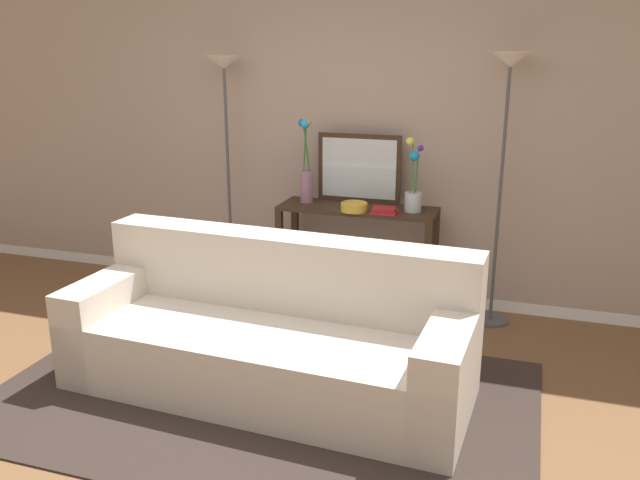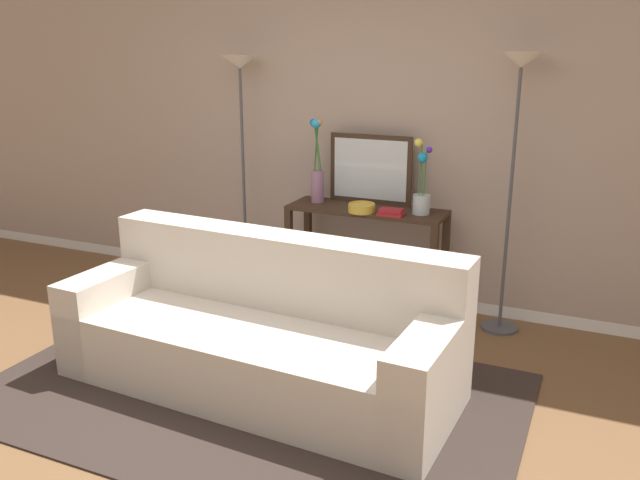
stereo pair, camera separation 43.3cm
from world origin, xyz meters
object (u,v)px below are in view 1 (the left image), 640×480
object	(u,v)px
vase_short_flowers	(413,190)
fruit_bowl	(354,207)
couch	(271,338)
console_table	(357,240)
floor_lamp_left	(226,110)
vase_tall_flowers	(306,169)
floor_lamp_right	(506,115)
wall_mirror	(359,168)
book_row_under_console	(314,297)
book_stack	(384,211)

from	to	relation	value
vase_short_flowers	fruit_bowl	xyz separation A→B (m)	(-0.41, -0.12, -0.13)
couch	console_table	size ratio (longest dim) A/B	2.03
floor_lamp_left	vase_tall_flowers	bearing A→B (deg)	-3.50
console_table	vase_tall_flowers	bearing A→B (deg)	176.41
floor_lamp_right	vase_tall_flowers	xyz separation A→B (m)	(-1.43, -0.04, -0.45)
wall_mirror	floor_lamp_right	bearing A→B (deg)	-5.29
couch	fruit_bowl	world-z (taller)	fruit_bowl
fruit_bowl	book_row_under_console	bearing A→B (deg)	160.21
book_stack	couch	bearing A→B (deg)	-108.19
floor_lamp_left	vase_short_flowers	world-z (taller)	floor_lamp_left
vase_short_flowers	floor_lamp_right	bearing A→B (deg)	7.42
vase_tall_flowers	book_stack	world-z (taller)	vase_tall_flowers
vase_tall_flowers	book_stack	size ratio (longest dim) A/B	3.48
book_stack	floor_lamp_left	bearing A→B (deg)	171.45
vase_tall_flowers	book_row_under_console	distance (m)	1.02
floor_lamp_left	floor_lamp_right	size ratio (longest dim) A/B	0.98
floor_lamp_left	fruit_bowl	distance (m)	1.29
floor_lamp_left	book_row_under_console	bearing A→B (deg)	-5.16
couch	book_stack	distance (m)	1.38
couch	vase_tall_flowers	size ratio (longest dim) A/B	3.76
couch	book_row_under_console	size ratio (longest dim) A/B	8.90
couch	console_table	bearing A→B (deg)	83.00
book_stack	vase_tall_flowers	bearing A→B (deg)	166.35
book_row_under_console	fruit_bowl	bearing A→B (deg)	-19.79
floor_lamp_right	book_stack	world-z (taller)	floor_lamp_right
couch	wall_mirror	world-z (taller)	wall_mirror
console_table	floor_lamp_right	distance (m)	1.40
wall_mirror	vase_short_flowers	size ratio (longest dim) A/B	1.20
vase_short_flowers	book_row_under_console	bearing A→B (deg)	179.17
couch	wall_mirror	bearing A→B (deg)	85.21
vase_tall_flowers	vase_short_flowers	bearing A→B (deg)	-2.56
floor_lamp_right	console_table	bearing A→B (deg)	-176.20
vase_short_flowers	book_stack	xyz separation A→B (m)	(-0.18, -0.12, -0.14)
book_stack	book_row_under_console	distance (m)	0.98
floor_lamp_right	wall_mirror	world-z (taller)	floor_lamp_right
wall_mirror	book_row_under_console	bearing A→B (deg)	-151.79
console_table	book_row_under_console	distance (m)	0.61
vase_tall_flowers	vase_short_flowers	distance (m)	0.84
console_table	floor_lamp_right	xyz separation A→B (m)	(1.02, 0.07, 0.96)
wall_mirror	floor_lamp_left	bearing A→B (deg)	-174.71
couch	floor_lamp_right	distance (m)	2.20
vase_short_flowers	book_row_under_console	world-z (taller)	vase_short_flowers
floor_lamp_right	fruit_bowl	distance (m)	1.23
floor_lamp_right	fruit_bowl	world-z (taller)	floor_lamp_right
console_table	wall_mirror	size ratio (longest dim) A/B	1.83
couch	console_table	xyz separation A→B (m)	(0.16, 1.34, 0.25)
vase_short_flowers	vase_tall_flowers	bearing A→B (deg)	177.44
vase_short_flowers	book_stack	world-z (taller)	vase_short_flowers
couch	vase_tall_flowers	xyz separation A→B (m)	(-0.25, 1.37, 0.76)
floor_lamp_left	floor_lamp_right	world-z (taller)	floor_lamp_right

